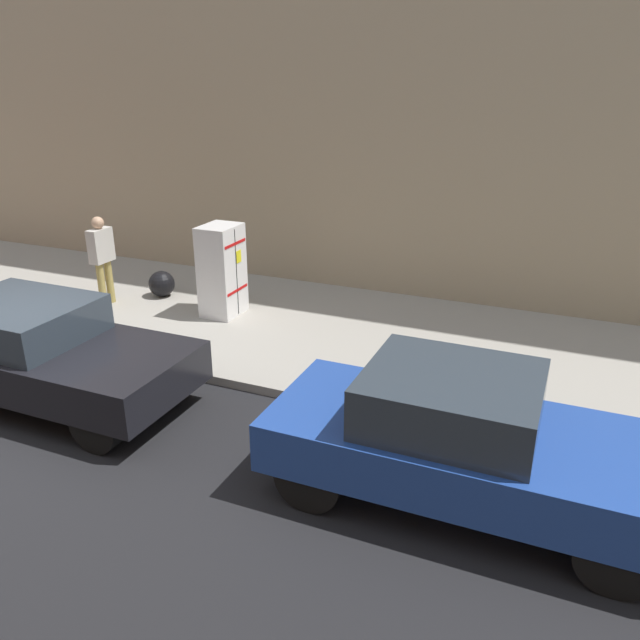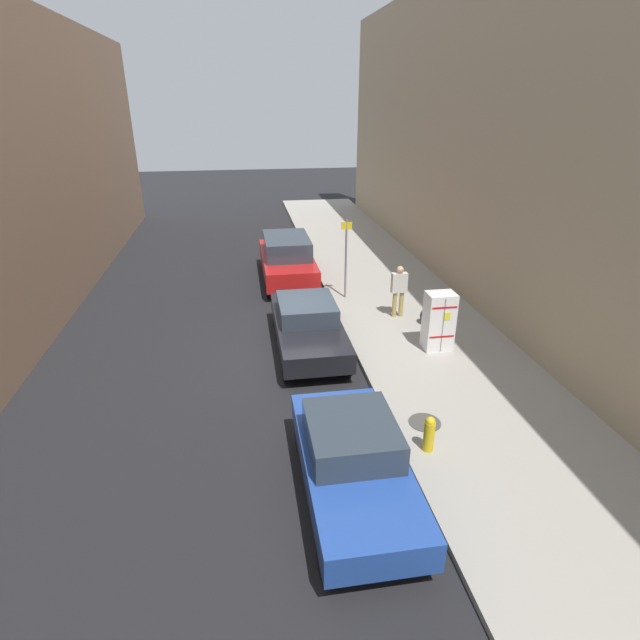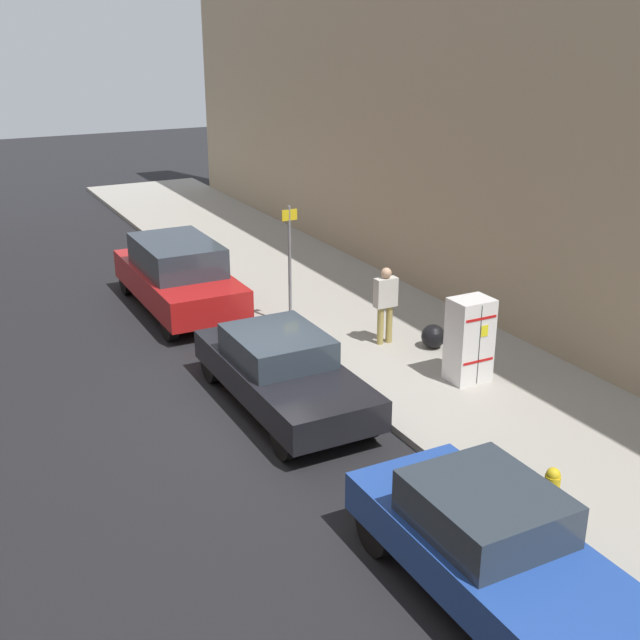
% 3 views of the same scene
% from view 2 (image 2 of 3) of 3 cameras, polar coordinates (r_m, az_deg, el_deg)
% --- Properties ---
extents(ground_plane, '(80.00, 80.00, 0.00)m').
position_cam_2_polar(ground_plane, '(14.31, -2.82, -3.41)').
color(ground_plane, black).
extents(sidewalk_slab, '(4.63, 44.00, 0.14)m').
position_cam_2_polar(sidewalk_slab, '(15.15, 12.10, -2.03)').
color(sidewalk_slab, '#9E998E').
rests_on(sidewalk_slab, ground).
extents(building_facade_near, '(1.59, 39.60, 10.68)m').
position_cam_2_polar(building_facade_near, '(15.20, 25.49, 17.14)').
color(building_facade_near, tan).
rests_on(building_facade_near, ground).
extents(discarded_refrigerator, '(0.77, 0.61, 1.65)m').
position_cam_2_polar(discarded_refrigerator, '(14.12, 13.41, -0.14)').
color(discarded_refrigerator, white).
rests_on(discarded_refrigerator, sidewalk_slab).
extents(manhole_cover, '(0.70, 0.70, 0.02)m').
position_cam_2_polar(manhole_cover, '(11.28, 11.88, -11.38)').
color(manhole_cover, '#47443F').
rests_on(manhole_cover, sidewalk_slab).
extents(street_sign_post, '(0.36, 0.07, 2.76)m').
position_cam_2_polar(street_sign_post, '(17.21, 2.99, 7.41)').
color(street_sign_post, slate).
rests_on(street_sign_post, sidewalk_slab).
extents(fire_hydrant, '(0.22, 0.22, 0.77)m').
position_cam_2_polar(fire_hydrant, '(10.32, 12.37, -12.54)').
color(fire_hydrant, gold).
rests_on(fire_hydrant, sidewalk_slab).
extents(trash_bag, '(0.51, 0.51, 0.51)m').
position_cam_2_polar(trash_bag, '(15.86, 12.26, 0.46)').
color(trash_bag, black).
rests_on(trash_bag, sidewalk_slab).
extents(pedestrian_walking_far, '(0.49, 0.23, 1.69)m').
position_cam_2_polar(pedestrian_walking_far, '(15.95, 9.01, 3.67)').
color(pedestrian_walking_far, '#A8934C').
rests_on(pedestrian_walking_far, sidewalk_slab).
extents(parked_suv_red, '(1.91, 4.81, 1.74)m').
position_cam_2_polar(parked_suv_red, '(19.58, -3.78, 7.07)').
color(parked_suv_red, red).
rests_on(parked_suv_red, ground).
extents(parked_sedan_dark, '(1.79, 4.51, 1.39)m').
position_cam_2_polar(parked_sedan_dark, '(14.13, -1.43, -0.52)').
color(parked_sedan_dark, black).
rests_on(parked_sedan_dark, ground).
extents(parked_hatchback_blue, '(1.74, 4.15, 1.47)m').
position_cam_2_polar(parked_hatchback_blue, '(9.13, 3.78, -15.70)').
color(parked_hatchback_blue, '#23479E').
rests_on(parked_hatchback_blue, ground).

